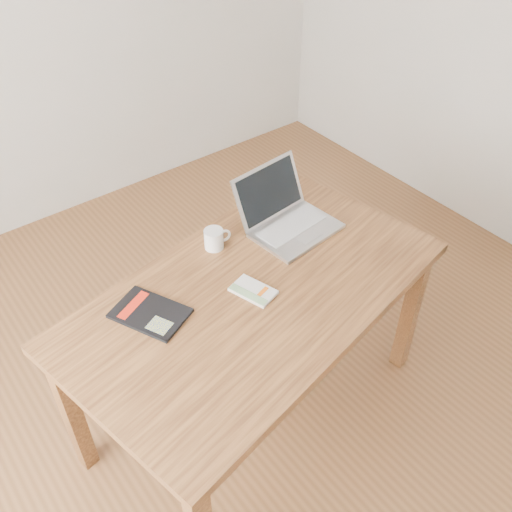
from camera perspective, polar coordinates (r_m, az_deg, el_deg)
room at (r=1.69m, az=-2.60°, el=9.40°), size 4.04×4.04×2.70m
desk at (r=2.19m, az=-0.08°, el=-5.08°), size 1.59×1.10×0.75m
white_guidebook at (r=2.12m, az=-0.29°, el=-3.51°), size 0.14×0.19×0.01m
black_guidebook at (r=2.07m, az=-10.55°, el=-5.64°), size 0.27×0.31×0.01m
laptop at (r=2.40m, az=3.06°, el=3.99°), size 0.38×0.37×0.23m
coffee_mug at (r=2.29m, az=-4.17°, el=1.76°), size 0.11×0.08×0.08m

